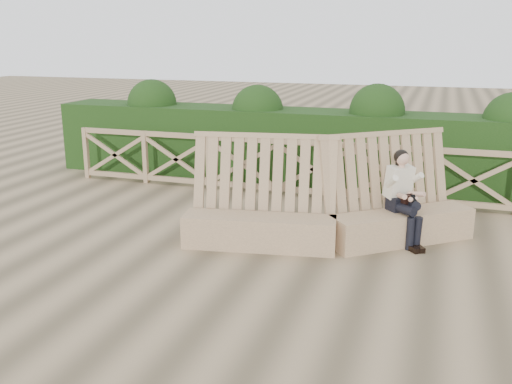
% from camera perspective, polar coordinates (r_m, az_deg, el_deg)
% --- Properties ---
extents(ground, '(60.00, 60.00, 0.00)m').
position_cam_1_polar(ground, '(7.79, -0.09, -7.21)').
color(ground, brown).
rests_on(ground, ground).
extents(bench, '(4.15, 2.37, 1.61)m').
position_cam_1_polar(bench, '(8.51, 7.46, -2.47)').
color(bench, '#896B4E').
rests_on(bench, ground).
extents(woman, '(0.71, 0.81, 1.39)m').
position_cam_1_polar(woman, '(8.66, 14.51, -0.10)').
color(woman, black).
rests_on(woman, ground).
extents(guardrail, '(10.10, 0.09, 1.10)m').
position_cam_1_polar(guardrail, '(10.85, 5.72, 2.30)').
color(guardrail, '#9C7C5B').
rests_on(guardrail, ground).
extents(hedge, '(12.00, 1.20, 1.50)m').
position_cam_1_polar(hedge, '(11.96, 7.01, 4.44)').
color(hedge, black).
rests_on(hedge, ground).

